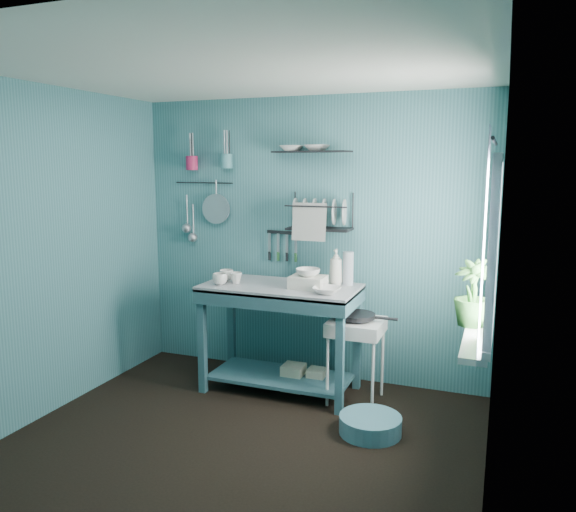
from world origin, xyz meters
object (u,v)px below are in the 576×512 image
(hotplate_stand, at_px, (356,361))
(potted_plant, at_px, (473,293))
(frying_pan, at_px, (357,316))
(wash_tub, at_px, (308,282))
(colander, at_px, (216,209))
(storage_tin_large, at_px, (294,377))
(water_bottle, at_px, (348,268))
(mug_left, at_px, (220,279))
(floor_basin, at_px, (370,425))
(utensil_cup_magenta, at_px, (192,163))
(utensil_cup_teal, at_px, (226,161))
(storage_tin_small, at_px, (317,380))
(mug_right, at_px, (227,275))
(soap_bottle, at_px, (336,267))
(dish_rack, at_px, (320,211))
(work_counter, at_px, (280,338))
(mug_mid, at_px, (236,278))

(hotplate_stand, distance_m, potted_plant, 1.20)
(hotplate_stand, distance_m, frying_pan, 0.38)
(wash_tub, relative_size, hotplate_stand, 0.41)
(colander, xyz_separation_m, storage_tin_large, (0.92, -0.38, -1.39))
(water_bottle, bearing_deg, mug_left, -159.19)
(mug_left, bearing_deg, hotplate_stand, 9.01)
(colander, relative_size, floor_basin, 0.62)
(storage_tin_large, bearing_deg, utensil_cup_magenta, 163.26)
(frying_pan, distance_m, potted_plant, 1.02)
(utensil_cup_teal, xyz_separation_m, storage_tin_small, (0.98, -0.32, -1.84))
(wash_tub, distance_m, utensil_cup_magenta, 1.67)
(utensil_cup_magenta, relative_size, potted_plant, 0.29)
(wash_tub, bearing_deg, hotplate_stand, 5.60)
(frying_pan, relative_size, utensil_cup_teal, 2.31)
(storage_tin_small, height_order, floor_basin, storage_tin_small)
(mug_right, relative_size, wash_tub, 0.44)
(mug_right, height_order, soap_bottle, soap_bottle)
(soap_bottle, xyz_separation_m, dish_rack, (-0.19, 0.15, 0.45))
(utensil_cup_magenta, xyz_separation_m, colander, (0.23, 0.03, -0.42))
(storage_tin_large, relative_size, floor_basin, 0.49)
(water_bottle, relative_size, potted_plant, 0.62)
(utensil_cup_magenta, bearing_deg, work_counter, -20.67)
(utensil_cup_teal, bearing_deg, frying_pan, -15.74)
(work_counter, height_order, mug_right, mug_right)
(mug_mid, xyz_separation_m, storage_tin_small, (0.68, 0.14, -0.86))
(mug_right, xyz_separation_m, floor_basin, (1.40, -0.50, -0.90))
(work_counter, xyz_separation_m, dish_rack, (0.23, 0.35, 1.05))
(hotplate_stand, xyz_separation_m, colander, (-1.47, 0.41, 1.16))
(utensil_cup_magenta, xyz_separation_m, storage_tin_small, (1.35, -0.32, -1.82))
(mug_left, height_order, hotplate_stand, mug_left)
(storage_tin_large, height_order, storage_tin_small, storage_tin_large)
(floor_basin, bearing_deg, colander, 151.62)
(wash_tub, height_order, water_bottle, water_bottle)
(hotplate_stand, distance_m, utensil_cup_magenta, 2.35)
(frying_pan, bearing_deg, hotplate_stand, 0.00)
(mug_right, height_order, colander, colander)
(potted_plant, height_order, storage_tin_large, potted_plant)
(mug_left, relative_size, hotplate_stand, 0.18)
(storage_tin_small, relative_size, floor_basin, 0.45)
(colander, distance_m, potted_plant, 2.52)
(mug_left, height_order, utensil_cup_teal, utensil_cup_teal)
(soap_bottle, relative_size, floor_basin, 0.67)
(frying_pan, bearing_deg, mug_left, -170.99)
(utensil_cup_magenta, bearing_deg, soap_bottle, -7.58)
(soap_bottle, relative_size, hotplate_stand, 0.44)
(mug_mid, bearing_deg, potted_plant, -8.47)
(frying_pan, bearing_deg, utensil_cup_teal, 164.26)
(soap_bottle, relative_size, frying_pan, 1.00)
(colander, height_order, potted_plant, colander)
(water_bottle, distance_m, colander, 1.42)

